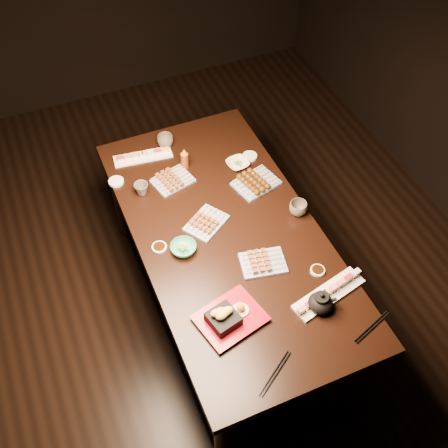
{
  "coord_description": "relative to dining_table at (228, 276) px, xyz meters",
  "views": [
    {
      "loc": [
        -0.45,
        -1.55,
        2.95
      ],
      "look_at": [
        0.27,
        0.14,
        0.77
      ],
      "focal_mm": 45.0,
      "sensor_mm": 36.0,
      "label": 1
    }
  ],
  "objects": [
    {
      "name": "yakitori_plate_left",
      "position": [
        -0.13,
        0.46,
        0.4
      ],
      "size": [
        0.24,
        0.2,
        0.05
      ],
      "primitive_type": null,
      "rotation": [
        0.0,
        0.0,
        0.25
      ],
      "color": "#828EB6",
      "rests_on": "dining_table"
    },
    {
      "name": "sushi_platter_far",
      "position": [
        -0.22,
        0.71,
        0.4
      ],
      "size": [
        0.34,
        0.13,
        0.04
      ],
      "primitive_type": null,
      "rotation": [
        0.0,
        0.0,
        3.02
      ],
      "color": "white",
      "rests_on": "dining_table"
    },
    {
      "name": "chopsticks_se",
      "position": [
        0.38,
        -0.75,
        0.38
      ],
      "size": [
        0.22,
        0.09,
        0.01
      ],
      "primitive_type": null,
      "rotation": [
        0.0,
        0.0,
        0.33
      ],
      "color": "black",
      "rests_on": "dining_table"
    },
    {
      "name": "sauce_dish_west",
      "position": [
        -0.35,
        0.05,
        0.38
      ],
      "size": [
        0.1,
        0.1,
        0.01
      ],
      "primitive_type": "cylinder",
      "rotation": [
        0.0,
        0.0,
        -0.34
      ],
      "color": "white",
      "rests_on": "dining_table"
    },
    {
      "name": "yakitori_plate_center",
      "position": [
        -0.08,
        0.1,
        0.4
      ],
      "size": [
        0.26,
        0.24,
        0.05
      ],
      "primitive_type": null,
      "rotation": [
        0.0,
        0.0,
        0.58
      ],
      "color": "#828EB6",
      "rests_on": "dining_table"
    },
    {
      "name": "tempura_tray",
      "position": [
        -0.19,
        -0.47,
        0.43
      ],
      "size": [
        0.33,
        0.29,
        0.11
      ],
      "primitive_type": null,
      "rotation": [
        0.0,
        0.0,
        0.24
      ],
      "color": "black",
      "rests_on": "dining_table"
    },
    {
      "name": "tsukune_plate",
      "position": [
        0.28,
        0.26,
        0.4
      ],
      "size": [
        0.27,
        0.22,
        0.06
      ],
      "primitive_type": null,
      "rotation": [
        0.0,
        0.0,
        0.25
      ],
      "color": "#828EB6",
      "rests_on": "dining_table"
    },
    {
      "name": "dining_table",
      "position": [
        0.0,
        0.0,
        0.0
      ],
      "size": [
        1.03,
        1.86,
        0.75
      ],
      "primitive_type": "cube",
      "rotation": [
        0.0,
        0.0,
        0.07
      ],
      "color": "black",
      "rests_on": "ground"
    },
    {
      "name": "teacup_far_left",
      "position": [
        -0.32,
        0.44,
        0.41
      ],
      "size": [
        0.1,
        0.1,
        0.07
      ],
      "primitive_type": "imported",
      "rotation": [
        0.0,
        0.0,
        0.43
      ],
      "color": "#52483F",
      "rests_on": "dining_table"
    },
    {
      "name": "edamame_bowl_cream",
      "position": [
        0.25,
        0.43,
        0.39
      ],
      "size": [
        0.14,
        0.14,
        0.03
      ],
      "primitive_type": "imported",
      "rotation": [
        0.0,
        0.0,
        0.16
      ],
      "color": "beige",
      "rests_on": "dining_table"
    },
    {
      "name": "teacup_far_right",
      "position": [
        -0.07,
        0.75,
        0.41
      ],
      "size": [
        0.11,
        0.11,
        0.07
      ],
      "primitive_type": "imported",
      "rotation": [
        0.0,
        0.0,
        0.19
      ],
      "color": "#52483F",
      "rests_on": "dining_table"
    },
    {
      "name": "condiment_bottle",
      "position": [
        -0.03,
        0.54,
        0.44
      ],
      "size": [
        0.06,
        0.06,
        0.14
      ],
      "primitive_type": "cylinder",
      "rotation": [
        0.0,
        0.0,
        0.5
      ],
      "color": "#642A0D",
      "rests_on": "dining_table"
    },
    {
      "name": "ground",
      "position": [
        -0.27,
        -0.09,
        -0.38
      ],
      "size": [
        5.0,
        5.0,
        0.0
      ],
      "primitive_type": "plane",
      "color": "black",
      "rests_on": "ground"
    },
    {
      "name": "sauce_dish_nw",
      "position": [
        -0.42,
        0.57,
        0.38
      ],
      "size": [
        0.11,
        0.11,
        0.01
      ],
      "primitive_type": "cylinder",
      "rotation": [
        0.0,
        0.0,
        -0.34
      ],
      "color": "white",
      "rests_on": "dining_table"
    },
    {
      "name": "teacup_near_left",
      "position": [
        -0.24,
        -0.46,
        0.41
      ],
      "size": [
        0.09,
        0.09,
        0.07
      ],
      "primitive_type": "imported",
      "rotation": [
        0.0,
        0.0,
        0.22
      ],
      "color": "#52483F",
      "rests_on": "dining_table"
    },
    {
      "name": "edamame_bowl_green",
      "position": [
        -0.25,
        -0.02,
        0.4
      ],
      "size": [
        0.15,
        0.15,
        0.04
      ],
      "primitive_type": "imported",
      "rotation": [
        0.0,
        0.0,
        0.17
      ],
      "color": "#329A73",
      "rests_on": "dining_table"
    },
    {
      "name": "teapot",
      "position": [
        0.21,
        -0.57,
        0.43
      ],
      "size": [
        0.16,
        0.16,
        0.11
      ],
      "primitive_type": null,
      "rotation": [
        0.0,
        0.0,
        -0.24
      ],
      "color": "black",
      "rests_on": "dining_table"
    },
    {
      "name": "chopsticks_near",
      "position": [
        -0.12,
        -0.78,
        0.38
      ],
      "size": [
        0.21,
        0.15,
        0.01
      ],
      "primitive_type": null,
      "rotation": [
        0.0,
        0.0,
        0.58
      ],
      "color": "black",
      "rests_on": "dining_table"
    },
    {
      "name": "teacup_mid_right",
      "position": [
        0.39,
        -0.02,
        0.41
      ],
      "size": [
        0.11,
        0.11,
        0.07
      ],
      "primitive_type": "imported",
      "rotation": [
        0.0,
        0.0,
        0.19
      ],
      "color": "#52483F",
      "rests_on": "dining_table"
    },
    {
      "name": "sushi_platter_near",
      "position": [
        0.29,
        -0.52,
        0.4
      ],
      "size": [
        0.39,
        0.19,
        0.05
      ],
      "primitive_type": null,
      "rotation": [
        0.0,
        0.0,
        0.23
      ],
      "color": "white",
      "rests_on": "dining_table"
    },
    {
      "name": "sauce_dish_se",
      "position": [
        0.3,
        -0.38,
        0.38
      ],
      "size": [
        0.08,
        0.08,
        0.01
      ],
      "primitive_type": "cylinder",
      "rotation": [
        0.0,
        0.0,
        -0.14
      ],
      "color": "white",
      "rests_on": "dining_table"
    },
    {
      "name": "yakitori_plate_right",
      "position": [
        0.08,
        -0.24,
        0.4
      ],
      "size": [
        0.24,
        0.19,
        0.05
      ],
      "primitive_type": null,
      "rotation": [
        0.0,
        0.0,
        -0.2
      ],
      "color": "#828EB6",
      "rests_on": "dining_table"
    },
    {
      "name": "sauce_dish_east",
      "position": [
        0.34,
        0.47,
        0.38
      ],
      "size": [
        0.1,
        0.1,
        0.01
      ],
      "primitive_type": "cylinder",
      "rotation": [
        0.0,
        0.0,
        0.25
      ],
      "color": "white",
      "rests_on": "dining_table"
    }
  ]
}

